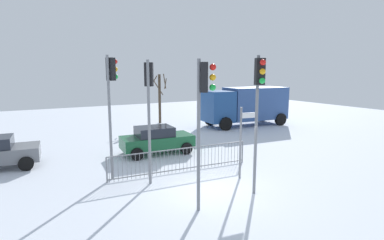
{
  "coord_description": "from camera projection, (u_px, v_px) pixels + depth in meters",
  "views": [
    {
      "loc": [
        -5.82,
        -9.24,
        4.41
      ],
      "look_at": [
        0.65,
        2.48,
        2.24
      ],
      "focal_mm": 28.25,
      "sensor_mm": 36.0,
      "label": 1
    }
  ],
  "objects": [
    {
      "name": "ground_plane",
      "position": [
        209.0,
        189.0,
        11.46
      ],
      "size": [
        60.0,
        60.0,
        0.0
      ],
      "primitive_type": "plane",
      "color": "silver"
    },
    {
      "name": "traffic_light_mid_right",
      "position": [
        203.0,
        102.0,
        9.12
      ],
      "size": [
        0.5,
        0.43,
        4.78
      ],
      "rotation": [
        0.0,
        0.0,
        4.12
      ],
      "color": "slate",
      "rests_on": "ground"
    },
    {
      "name": "traffic_light_rear_right",
      "position": [
        111.0,
        90.0,
        12.04
      ],
      "size": [
        0.51,
        0.42,
        5.04
      ],
      "rotation": [
        0.0,
        0.0,
        5.25
      ],
      "color": "slate",
      "rests_on": "ground"
    },
    {
      "name": "traffic_light_foreground_right",
      "position": [
        259.0,
        95.0,
        10.33
      ],
      "size": [
        0.38,
        0.54,
        4.95
      ],
      "rotation": [
        0.0,
        0.0,
        2.79
      ],
      "color": "slate",
      "rests_on": "ground"
    },
    {
      "name": "traffic_light_mid_left",
      "position": [
        149.0,
        94.0,
        11.55
      ],
      "size": [
        0.43,
        0.51,
        4.84
      ],
      "rotation": [
        0.0,
        0.0,
        5.73
      ],
      "color": "slate",
      "rests_on": "ground"
    },
    {
      "name": "direction_sign_post",
      "position": [
        242.0,
        139.0,
        12.32
      ],
      "size": [
        0.79,
        0.15,
        2.99
      ],
      "rotation": [
        0.0,
        0.0,
        -0.12
      ],
      "color": "slate",
      "rests_on": "ground"
    },
    {
      "name": "pedestrian_guard_railing",
      "position": [
        181.0,
        160.0,
        13.32
      ],
      "size": [
        6.52,
        0.47,
        1.07
      ],
      "rotation": [
        0.0,
        0.0,
        -0.06
      ],
      "color": "slate",
      "rests_on": "ground"
    },
    {
      "name": "car_green_trailing",
      "position": [
        156.0,
        139.0,
        16.29
      ],
      "size": [
        3.91,
        2.15,
        1.47
      ],
      "rotation": [
        0.0,
        0.0,
        -0.07
      ],
      "color": "#195933",
      "rests_on": "ground"
    },
    {
      "name": "delivery_truck",
      "position": [
        246.0,
        104.0,
        24.61
      ],
      "size": [
        7.2,
        3.13,
        3.1
      ],
      "rotation": [
        0.0,
        0.0,
        3.07
      ],
      "color": "#33518C",
      "rests_on": "ground"
    },
    {
      "name": "bare_tree_left",
      "position": [
        160.0,
        97.0,
        25.64
      ],
      "size": [
        1.5,
        1.56,
        4.21
      ],
      "color": "#473828",
      "rests_on": "ground"
    }
  ]
}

